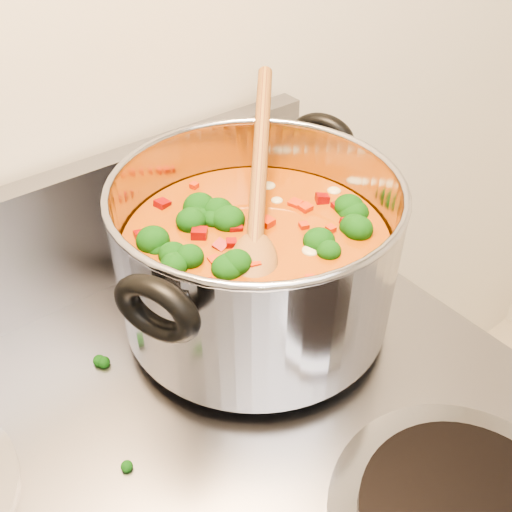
{
  "coord_description": "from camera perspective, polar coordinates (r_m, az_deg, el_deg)",
  "views": [
    {
      "loc": [
        -0.02,
        0.94,
        1.39
      ],
      "look_at": [
        0.27,
        1.31,
        1.01
      ],
      "focal_mm": 40.0,
      "sensor_mm": 36.0,
      "label": 1
    }
  ],
  "objects": [
    {
      "name": "wooden_spoon",
      "position": [
        0.59,
        0.11,
        4.98
      ],
      "size": [
        0.22,
        0.25,
        0.12
      ],
      "rotation": [
        0.0,
        0.0,
        0.86
      ],
      "color": "brown",
      "rests_on": "stockpot"
    },
    {
      "name": "stockpot",
      "position": [
        0.6,
        0.01,
        -0.02
      ],
      "size": [
        0.35,
        0.29,
        0.18
      ],
      "rotation": [
        0.0,
        0.0,
        0.41
      ],
      "color": "#A4A4AC",
      "rests_on": "electric_range"
    },
    {
      "name": "cooktop_crumbs",
      "position": [
        0.55,
        3.87,
        -19.31
      ],
      "size": [
        0.17,
        0.12,
        0.01
      ],
      "color": "black",
      "rests_on": "electric_range"
    }
  ]
}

